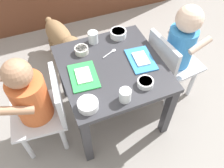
# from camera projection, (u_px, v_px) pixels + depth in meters

# --- Properties ---
(ground_plane) EXTENTS (7.00, 7.00, 0.00)m
(ground_plane) POSITION_uv_depth(u_px,v_px,m) (112.00, 110.00, 1.59)
(ground_plane) COLOR gray
(dining_table) EXTENTS (0.55, 0.57, 0.43)m
(dining_table) POSITION_uv_depth(u_px,v_px,m) (112.00, 75.00, 1.32)
(dining_table) COLOR #333338
(dining_table) RESTS_ON ground
(seated_child_left) EXTENTS (0.30, 0.30, 0.66)m
(seated_child_left) POSITION_uv_depth(u_px,v_px,m) (33.00, 98.00, 1.15)
(seated_child_left) COLOR silver
(seated_child_left) RESTS_ON ground
(seated_child_right) EXTENTS (0.31, 0.31, 0.67)m
(seated_child_right) POSITION_uv_depth(u_px,v_px,m) (179.00, 45.00, 1.38)
(seated_child_right) COLOR silver
(seated_child_right) RESTS_ON ground
(dog) EXTENTS (0.23, 0.48, 0.32)m
(dog) POSITION_uv_depth(u_px,v_px,m) (62.00, 38.00, 1.76)
(dog) COLOR olive
(dog) RESTS_ON ground
(food_tray_left) EXTENTS (0.15, 0.20, 0.02)m
(food_tray_left) POSITION_uv_depth(u_px,v_px,m) (84.00, 76.00, 1.21)
(food_tray_left) COLOR green
(food_tray_left) RESTS_ON dining_table
(food_tray_right) EXTENTS (0.15, 0.21, 0.02)m
(food_tray_right) POSITION_uv_depth(u_px,v_px,m) (141.00, 59.00, 1.29)
(food_tray_right) COLOR #388CD8
(food_tray_right) RESTS_ON dining_table
(water_cup_left) EXTENTS (0.06, 0.06, 0.07)m
(water_cup_left) POSITION_uv_depth(u_px,v_px,m) (93.00, 38.00, 1.36)
(water_cup_left) COLOR white
(water_cup_left) RESTS_ON dining_table
(water_cup_right) EXTENTS (0.06, 0.06, 0.07)m
(water_cup_right) POSITION_uv_depth(u_px,v_px,m) (125.00, 96.00, 1.10)
(water_cup_right) COLOR white
(water_cup_right) RESTS_ON dining_table
(veggie_bowl_near) EXTENTS (0.10, 0.10, 0.04)m
(veggie_bowl_near) POSITION_uv_depth(u_px,v_px,m) (118.00, 33.00, 1.40)
(veggie_bowl_near) COLOR white
(veggie_bowl_near) RESTS_ON dining_table
(cereal_bowl_left_side) EXTENTS (0.10, 0.10, 0.04)m
(cereal_bowl_left_side) POSITION_uv_depth(u_px,v_px,m) (88.00, 105.00, 1.08)
(cereal_bowl_left_side) COLOR white
(cereal_bowl_left_side) RESTS_ON dining_table
(veggie_bowl_far) EXTENTS (0.08, 0.08, 0.03)m
(veggie_bowl_far) POSITION_uv_depth(u_px,v_px,m) (145.00, 83.00, 1.17)
(veggie_bowl_far) COLOR white
(veggie_bowl_far) RESTS_ON dining_table
(cereal_bowl_right_side) EXTENTS (0.08, 0.08, 0.04)m
(cereal_bowl_right_side) POSITION_uv_depth(u_px,v_px,m) (82.00, 50.00, 1.31)
(cereal_bowl_right_side) COLOR silver
(cereal_bowl_right_side) RESTS_ON dining_table
(spoon_by_left_tray) EXTENTS (0.10, 0.05, 0.01)m
(spoon_by_left_tray) POSITION_uv_depth(u_px,v_px,m) (111.00, 52.00, 1.33)
(spoon_by_left_tray) COLOR silver
(spoon_by_left_tray) RESTS_ON dining_table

